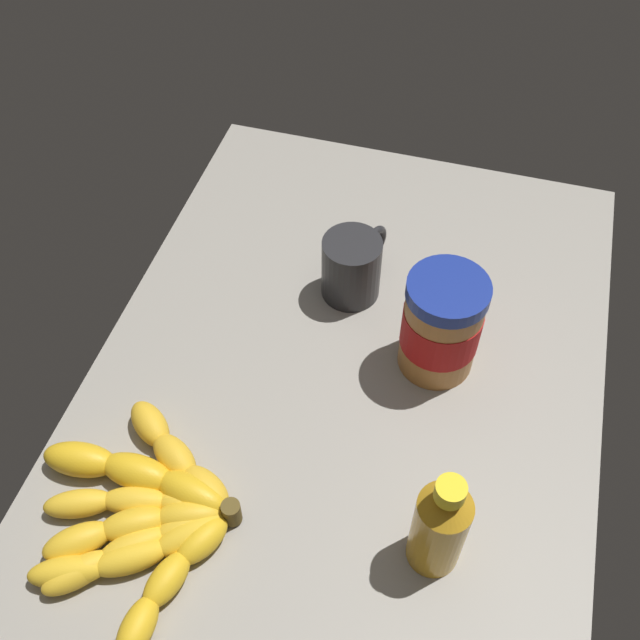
{
  "coord_description": "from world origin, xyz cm",
  "views": [
    {
      "loc": [
        -49.43,
        -10.77,
        73.67
      ],
      "look_at": [
        4.19,
        4.4,
        3.94
      ],
      "focal_mm": 41.89,
      "sensor_mm": 36.0,
      "label": 1
    }
  ],
  "objects_px": {
    "banana_bunch": "(145,513)",
    "peanut_butter_jar": "(441,325)",
    "honey_bottle": "(440,525)",
    "coffee_mug": "(352,267)"
  },
  "relations": [
    {
      "from": "peanut_butter_jar",
      "to": "coffee_mug",
      "type": "distance_m",
      "value": 0.15
    },
    {
      "from": "honey_bottle",
      "to": "peanut_butter_jar",
      "type": "bearing_deg",
      "value": 9.72
    },
    {
      "from": "peanut_butter_jar",
      "to": "coffee_mug",
      "type": "relative_size",
      "value": 1.27
    },
    {
      "from": "peanut_butter_jar",
      "to": "honey_bottle",
      "type": "relative_size",
      "value": 0.92
    },
    {
      "from": "banana_bunch",
      "to": "coffee_mug",
      "type": "xyz_separation_m",
      "value": [
        0.37,
        -0.13,
        0.03
      ]
    },
    {
      "from": "peanut_butter_jar",
      "to": "coffee_mug",
      "type": "bearing_deg",
      "value": 56.75
    },
    {
      "from": "honey_bottle",
      "to": "coffee_mug",
      "type": "bearing_deg",
      "value": 27.4
    },
    {
      "from": "banana_bunch",
      "to": "peanut_butter_jar",
      "type": "xyz_separation_m",
      "value": [
        0.28,
        -0.25,
        0.05
      ]
    },
    {
      "from": "banana_bunch",
      "to": "honey_bottle",
      "type": "relative_size",
      "value": 1.82
    },
    {
      "from": "peanut_butter_jar",
      "to": "honey_bottle",
      "type": "bearing_deg",
      "value": -170.28
    }
  ]
}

